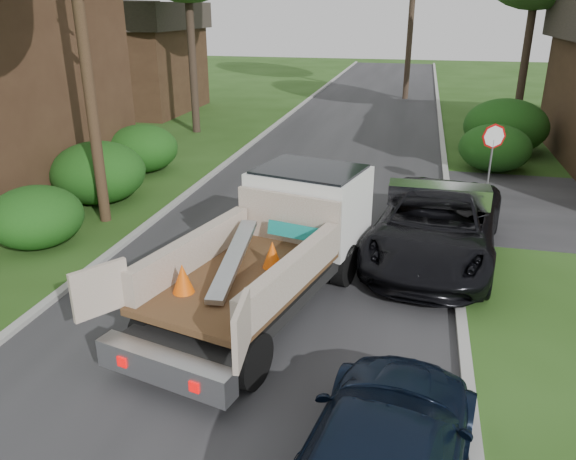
% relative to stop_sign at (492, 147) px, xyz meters
% --- Properties ---
extents(ground, '(120.00, 120.00, 0.00)m').
position_rel_stop_sign_xyz_m(ground, '(-5.20, -9.00, -1.78)').
color(ground, '#244513').
rests_on(ground, ground).
extents(road, '(8.00, 90.00, 0.02)m').
position_rel_stop_sign_xyz_m(road, '(-5.20, 1.00, -1.77)').
color(road, '#28282B').
rests_on(road, ground).
extents(curb_left, '(0.20, 90.00, 0.12)m').
position_rel_stop_sign_xyz_m(curb_left, '(-9.30, 1.00, -1.72)').
color(curb_left, '#9E9E99').
rests_on(curb_left, ground).
extents(curb_right, '(0.20, 90.00, 0.12)m').
position_rel_stop_sign_xyz_m(curb_right, '(-1.10, 1.00, -1.72)').
color(curb_right, '#9E9E99').
rests_on(curb_right, ground).
extents(stop_sign, '(0.71, 0.32, 2.48)m').
position_rel_stop_sign_xyz_m(stop_sign, '(0.00, 0.00, 0.00)').
color(stop_sign, slate).
rests_on(stop_sign, ground).
extents(utility_pole, '(2.42, 1.25, 10.00)m').
position_rel_stop_sign_xyz_m(utility_pole, '(-10.68, -4.02, 3.40)').
color(utility_pole, '#382619').
rests_on(utility_pole, ground).
extents(house_left_far, '(7.56, 7.56, 6.00)m').
position_rel_stop_sign_xyz_m(house_left_far, '(-18.70, 13.00, 1.27)').
color(house_left_far, '#3B2518').
rests_on(house_left_far, ground).
extents(hedge_left_a, '(2.34, 2.34, 1.53)m').
position_rel_stop_sign_xyz_m(hedge_left_a, '(-11.40, -6.00, -1.01)').
color(hedge_left_a, '#0E4010').
rests_on(hedge_left_a, ground).
extents(hedge_left_b, '(2.86, 2.86, 1.87)m').
position_rel_stop_sign_xyz_m(hedge_left_b, '(-11.70, -2.50, -0.84)').
color(hedge_left_b, '#0E4010').
rests_on(hedge_left_b, ground).
extents(hedge_left_c, '(2.60, 2.60, 1.70)m').
position_rel_stop_sign_xyz_m(hedge_left_c, '(-12.00, 1.00, -0.93)').
color(hedge_left_c, '#0E4010').
rests_on(hedge_left_c, ground).
extents(hedge_right_a, '(2.60, 2.60, 1.70)m').
position_rel_stop_sign_xyz_m(hedge_right_a, '(0.60, 4.00, -0.93)').
color(hedge_right_a, '#0E4010').
rests_on(hedge_right_a, ground).
extents(hedge_right_b, '(3.38, 3.38, 2.21)m').
position_rel_stop_sign_xyz_m(hedge_right_b, '(1.30, 7.00, -0.67)').
color(hedge_right_b, '#0E4010').
rests_on(hedge_right_b, ground).
extents(flatbed_truck, '(4.12, 6.85, 2.43)m').
position_rel_stop_sign_xyz_m(flatbed_truck, '(-4.72, -7.02, -0.46)').
color(flatbed_truck, black).
rests_on(flatbed_truck, ground).
extents(black_pickup, '(3.58, 6.36, 1.68)m').
position_rel_stop_sign_xyz_m(black_pickup, '(-1.60, -4.50, -0.94)').
color(black_pickup, black).
rests_on(black_pickup, ground).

